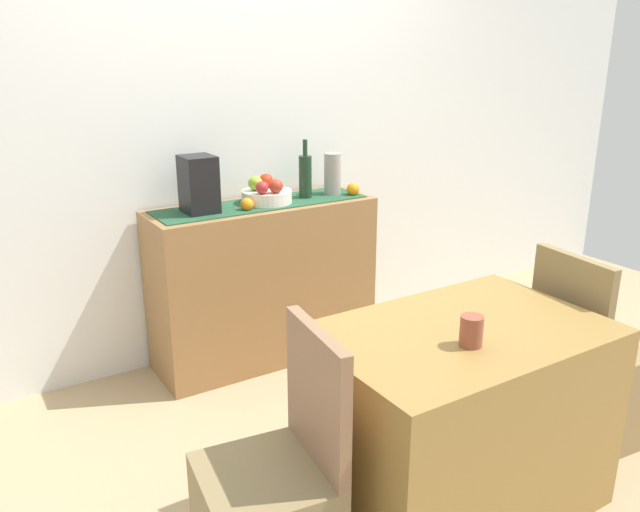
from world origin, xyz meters
TOP-DOWN VIEW (x-y plane):
  - ground_plane at (0.00, 0.00)m, footprint 6.40×6.40m
  - room_wall_rear at (0.00, 1.18)m, footprint 6.40×0.06m
  - sideboard_console at (0.00, 0.92)m, footprint 1.24×0.42m
  - table_runner at (0.00, 0.92)m, footprint 1.17×0.32m
  - fruit_bowl at (0.03, 0.92)m, footprint 0.27×0.27m
  - apple_upper at (-0.02, 0.95)m, footprint 0.08×0.08m
  - apple_rear at (0.04, 0.83)m, footprint 0.08×0.08m
  - apple_left at (0.06, 0.98)m, footprint 0.08×0.08m
  - apple_right at (-0.03, 0.85)m, footprint 0.07×0.07m
  - wine_bottle at (0.27, 0.92)m, footprint 0.07×0.07m
  - coffee_maker at (-0.35, 0.92)m, footprint 0.16×0.18m
  - ceramic_vase at (0.45, 0.92)m, footprint 0.10×0.10m
  - orange_loose_near_bowl at (-0.13, 0.83)m, footprint 0.07×0.07m
  - orange_loose_mid at (0.54, 0.84)m, footprint 0.07×0.07m
  - dining_table at (0.04, -0.58)m, footprint 1.06×0.70m
  - coffee_cup at (-0.04, -0.69)m, footprint 0.08×0.08m
  - chair_by_corner at (0.83, -0.58)m, footprint 0.44×0.44m

SIDE VIEW (x-z plane):
  - ground_plane at x=0.00m, z-range -0.02..0.00m
  - chair_by_corner at x=0.83m, z-range -0.18..0.72m
  - dining_table at x=0.04m, z-range 0.00..0.74m
  - sideboard_console at x=0.00m, z-range 0.00..0.90m
  - coffee_cup at x=-0.04m, z-range 0.74..0.85m
  - table_runner at x=0.00m, z-range 0.90..0.90m
  - orange_loose_near_bowl at x=-0.13m, z-range 0.90..0.97m
  - orange_loose_mid at x=0.54m, z-range 0.90..0.97m
  - fruit_bowl at x=0.03m, z-range 0.90..0.97m
  - apple_right at x=-0.03m, z-range 0.97..1.04m
  - apple_rear at x=0.04m, z-range 0.97..1.05m
  - apple_left at x=0.06m, z-range 0.97..1.05m
  - apple_upper at x=-0.02m, z-range 0.97..1.05m
  - ceramic_vase at x=0.45m, z-range 0.90..1.14m
  - wine_bottle at x=0.27m, z-range 0.86..1.19m
  - coffee_maker at x=-0.35m, z-range 0.90..1.19m
  - room_wall_rear at x=0.00m, z-range 0.00..2.70m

